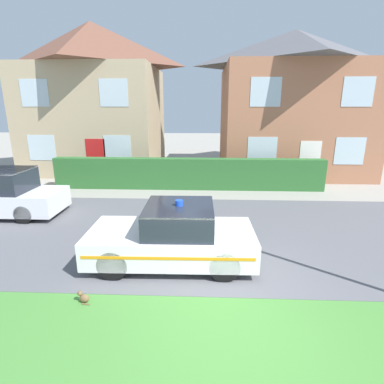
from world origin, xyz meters
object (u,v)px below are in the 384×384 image
Objects in this scene: house_left at (96,98)px; cat at (83,298)px; police_car at (173,236)px; house_right at (291,103)px.

cat is at bearing -72.61° from house_left.
cat is at bearing 45.16° from police_car.
cat is (-1.59, -1.65, -0.57)m from police_car.
house_left reaches higher than police_car.
house_right is (11.26, -0.13, -0.29)m from house_left.
house_left is (-5.71, 11.51, 3.52)m from police_car.
cat is at bearing -118.69° from house_right.
house_right is (7.13, 13.04, 3.80)m from cat.
house_right is at bearing -111.14° from cat.
house_left is 1.04× the size of house_right.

